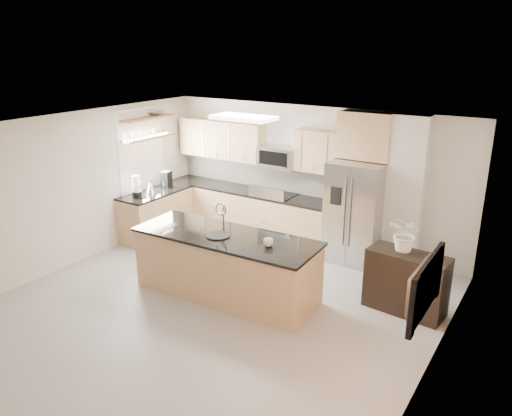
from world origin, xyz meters
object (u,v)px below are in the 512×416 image
Objects in this scene: microwave at (278,157)px; refrigerator at (356,212)px; platter at (218,235)px; bowl at (157,113)px; cup at (268,242)px; blender at (137,188)px; range at (274,217)px; credenza at (406,283)px; flower_vase at (407,226)px; island at (226,265)px; coffee_maker at (166,180)px; kettle at (151,188)px; television at (415,285)px.

refrigerator is at bearing -5.86° from microwave.
bowl is at bearing 147.98° from platter.
cup is 0.33× the size of blender.
refrigerator is (1.66, -0.05, 0.42)m from range.
flower_vase is at bearing 151.64° from credenza.
credenza is (1.30, -1.26, -0.44)m from refrigerator.
range is 3.03× the size of bowl.
blender is at bearing 161.49° from island.
bowl is (-2.25, -0.82, 0.75)m from microwave.
blender is at bearing -171.88° from credenza.
platter is at bearing -151.16° from credenza.
range is 3.16× the size of platter.
microwave reaches higher than flower_vase.
microwave is 2.81m from cup.
bowl is at bearing 173.77° from flower_vase.
refrigerator is at bearing 10.04° from coffee_maker.
flower_vase is at bearing -25.63° from microwave.
platter is (-1.21, -2.34, 0.10)m from refrigerator.
cup is 0.18× the size of flower_vase.
kettle is at bearing 179.53° from flower_vase.
platter is 0.96× the size of bowl.
microwave is 2.72m from island.
coffee_maker is 0.43× the size of flower_vase.
coffee_maker reaches higher than kettle.
island is 8.83× the size of coffee_maker.
cup is 0.82m from platter.
blender is (-2.60, 0.76, 0.61)m from island.
kettle is at bearing 161.70° from cup.
blender is 0.82m from coffee_maker.
cup is (0.75, -0.01, 0.54)m from island.
island is 7.62× the size of bowl.
refrigerator reaches higher than television.
platter is 3.17m from television.
flower_vase reaches higher than island.
blender is 0.56× the size of flower_vase.
cup reaches higher than platter.
platter is 0.85× the size of blender.
credenza is at bearing -44.24° from refrigerator.
television reaches higher than island.
coffee_maker is 0.30× the size of television.
coffee_maker is at bearing 146.71° from island.
range is 1.06× the size of television.
cup is at bearing 5.62° from platter.
kettle is at bearing 80.97° from blender.
range is 4.78m from television.
television is (5.58, -1.59, 0.25)m from blender.
range is 3.52× the size of coffee_maker.
flower_vase is (4.97, -0.55, 0.20)m from coffee_maker.
kettle is (0.05, 0.31, -0.06)m from blender.
refrigerator is at bearing 80.21° from cup.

